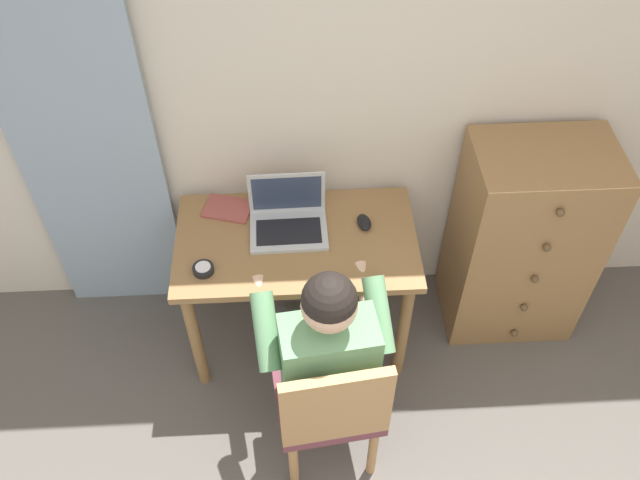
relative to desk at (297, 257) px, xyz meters
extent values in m
cube|color=beige|center=(0.38, 0.37, 0.64)|extent=(4.80, 0.05, 2.50)
cube|color=#8EA3B7|center=(-0.89, 0.30, 0.53)|extent=(0.62, 0.03, 2.27)
cube|color=olive|center=(0.00, 0.00, 0.10)|extent=(1.07, 0.61, 0.03)
cylinder|color=olive|center=(-0.48, -0.25, -0.26)|extent=(0.06, 0.06, 0.69)
cylinder|color=olive|center=(0.48, -0.25, -0.26)|extent=(0.06, 0.06, 0.69)
cylinder|color=olive|center=(-0.48, 0.25, -0.26)|extent=(0.06, 0.06, 0.69)
cylinder|color=olive|center=(0.48, 0.25, -0.26)|extent=(0.06, 0.06, 0.69)
cube|color=olive|center=(1.07, 0.10, -0.07)|extent=(0.62, 0.43, 1.08)
sphere|color=brown|center=(1.07, -0.13, -0.50)|extent=(0.04, 0.04, 0.04)
sphere|color=brown|center=(1.07, -0.13, -0.29)|extent=(0.04, 0.04, 0.04)
sphere|color=brown|center=(1.07, -0.13, -0.07)|extent=(0.04, 0.04, 0.04)
sphere|color=brown|center=(1.07, -0.13, 0.15)|extent=(0.04, 0.04, 0.04)
sphere|color=brown|center=(1.07, -0.13, 0.36)|extent=(0.04, 0.04, 0.04)
cube|color=brown|center=(0.10, -0.61, -0.18)|extent=(0.47, 0.45, 0.05)
cube|color=tan|center=(0.12, -0.79, 0.05)|extent=(0.42, 0.09, 0.42)
cylinder|color=tan|center=(0.25, -0.43, -0.41)|extent=(0.04, 0.04, 0.40)
cylinder|color=tan|center=(-0.09, -0.47, -0.41)|extent=(0.04, 0.04, 0.40)
cylinder|color=tan|center=(0.29, -0.75, -0.41)|extent=(0.04, 0.04, 0.40)
cylinder|color=tan|center=(-0.05, -0.79, -0.41)|extent=(0.04, 0.04, 0.40)
cylinder|color=#4C4C4C|center=(0.17, -0.38, -0.14)|extent=(0.19, 0.41, 0.14)
cylinder|color=#4C4C4C|center=(-0.01, -0.40, -0.14)|extent=(0.19, 0.41, 0.14)
cylinder|color=#4C4C4C|center=(0.14, -0.18, -0.37)|extent=(0.11, 0.11, 0.47)
cylinder|color=#4C4C4C|center=(-0.04, -0.21, -0.37)|extent=(0.11, 0.11, 0.47)
cube|color=#609366|center=(0.11, -0.62, 0.09)|extent=(0.38, 0.24, 0.46)
cylinder|color=#609366|center=(0.31, -0.47, 0.18)|extent=(0.13, 0.31, 0.25)
cylinder|color=#609366|center=(-0.13, -0.52, 0.18)|extent=(0.13, 0.31, 0.25)
cylinder|color=#DBAD8E|center=(0.28, -0.27, 0.07)|extent=(0.10, 0.27, 0.11)
cylinder|color=#DBAD8E|center=(-0.15, -0.32, 0.07)|extent=(0.10, 0.27, 0.11)
sphere|color=#DBAD8E|center=(0.10, -0.61, 0.45)|extent=(0.20, 0.20, 0.20)
sphere|color=black|center=(0.10, -0.61, 0.48)|extent=(0.20, 0.20, 0.20)
cube|color=#B7BABF|center=(-0.03, 0.04, 0.13)|extent=(0.34, 0.25, 0.02)
cube|color=black|center=(-0.03, 0.03, 0.14)|extent=(0.29, 0.16, 0.00)
cube|color=#B7BABF|center=(-0.03, 0.17, 0.25)|extent=(0.34, 0.02, 0.22)
cube|color=#2D3851|center=(-0.03, 0.16, 0.25)|extent=(0.31, 0.01, 0.18)
ellipsoid|color=black|center=(0.31, 0.07, 0.13)|extent=(0.08, 0.11, 0.03)
cylinder|color=black|center=(-0.39, -0.16, 0.13)|extent=(0.09, 0.09, 0.03)
cylinder|color=silver|center=(-0.39, -0.16, 0.15)|extent=(0.06, 0.06, 0.00)
cube|color=#994742|center=(-0.31, 0.20, 0.12)|extent=(0.24, 0.20, 0.01)
camera|label=1|loc=(0.00, -1.98, 2.31)|focal=37.62mm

